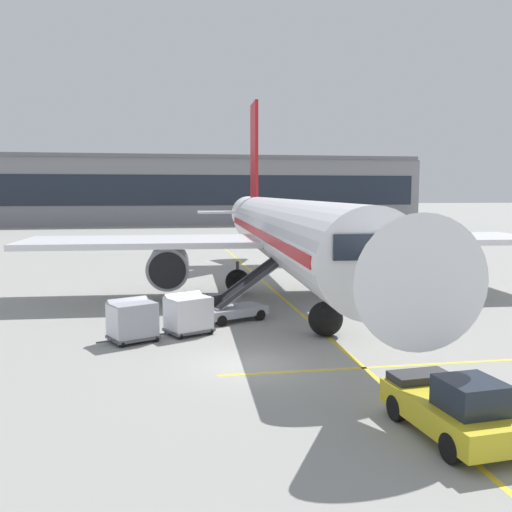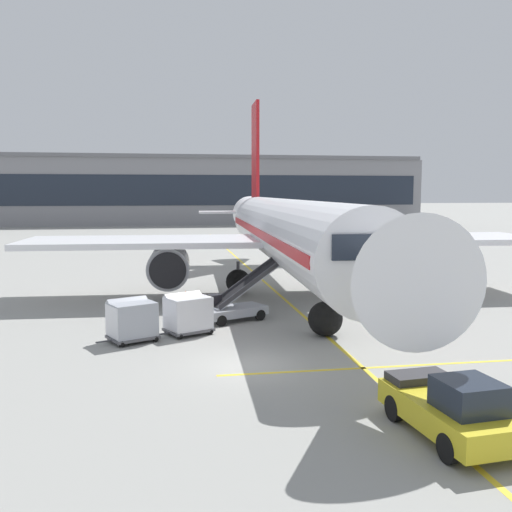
{
  "view_description": "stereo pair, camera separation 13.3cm",
  "coord_description": "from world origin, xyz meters",
  "px_view_note": "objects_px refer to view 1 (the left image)",
  "views": [
    {
      "loc": [
        -3.29,
        -21.16,
        6.68
      ],
      "look_at": [
        1.62,
        7.76,
        3.37
      ],
      "focal_mm": 39.95,
      "sensor_mm": 36.0,
      "label": 1
    },
    {
      "loc": [
        -3.16,
        -21.18,
        6.68
      ],
      "look_at": [
        1.62,
        7.76,
        3.37
      ],
      "focal_mm": 39.95,
      "sensor_mm": 36.0,
      "label": 2
    }
  ],
  "objects_px": {
    "pushback_tug": "(454,408)",
    "safety_cone_engine_keepout": "(185,296)",
    "baggage_cart_lead": "(188,313)",
    "baggage_cart_second": "(132,319)",
    "ground_crew_by_carts": "(180,316)",
    "safety_cone_wingtip": "(181,310)",
    "belt_loader": "(237,303)",
    "ground_crew_by_loader": "(210,311)",
    "parked_airplane": "(286,233)"
  },
  "relations": [
    {
      "from": "safety_cone_engine_keepout",
      "to": "baggage_cart_lead",
      "type": "bearing_deg",
      "value": -91.71
    },
    {
      "from": "ground_crew_by_carts",
      "to": "ground_crew_by_loader",
      "type": "bearing_deg",
      "value": 26.24
    },
    {
      "from": "belt_loader",
      "to": "pushback_tug",
      "type": "height_order",
      "value": "belt_loader"
    },
    {
      "from": "safety_cone_engine_keepout",
      "to": "ground_crew_by_carts",
      "type": "bearing_deg",
      "value": -94.15
    },
    {
      "from": "belt_loader",
      "to": "pushback_tug",
      "type": "distance_m",
      "value": 15.7
    },
    {
      "from": "belt_loader",
      "to": "ground_crew_by_carts",
      "type": "relative_size",
      "value": 2.96
    },
    {
      "from": "ground_crew_by_loader",
      "to": "ground_crew_by_carts",
      "type": "relative_size",
      "value": 1.0
    },
    {
      "from": "parked_airplane",
      "to": "ground_crew_by_carts",
      "type": "distance_m",
      "value": 12.36
    },
    {
      "from": "belt_loader",
      "to": "ground_crew_by_loader",
      "type": "xyz_separation_m",
      "value": [
        -1.63,
        -2.3,
        0.08
      ]
    },
    {
      "from": "baggage_cart_lead",
      "to": "safety_cone_engine_keepout",
      "type": "distance_m",
      "value": 8.17
    },
    {
      "from": "baggage_cart_lead",
      "to": "ground_crew_by_carts",
      "type": "distance_m",
      "value": 0.62
    },
    {
      "from": "parked_airplane",
      "to": "safety_cone_wingtip",
      "type": "bearing_deg",
      "value": -144.26
    },
    {
      "from": "parked_airplane",
      "to": "baggage_cart_second",
      "type": "height_order",
      "value": "parked_airplane"
    },
    {
      "from": "baggage_cart_lead",
      "to": "pushback_tug",
      "type": "relative_size",
      "value": 0.61
    },
    {
      "from": "ground_crew_by_loader",
      "to": "safety_cone_wingtip",
      "type": "height_order",
      "value": "ground_crew_by_loader"
    },
    {
      "from": "pushback_tug",
      "to": "safety_cone_engine_keepout",
      "type": "relative_size",
      "value": 6.8
    },
    {
      "from": "belt_loader",
      "to": "ground_crew_by_carts",
      "type": "distance_m",
      "value": 4.3
    },
    {
      "from": "baggage_cart_lead",
      "to": "ground_crew_by_loader",
      "type": "xyz_separation_m",
      "value": [
        1.05,
        0.22,
        -0.0
      ]
    },
    {
      "from": "safety_cone_wingtip",
      "to": "parked_airplane",
      "type": "bearing_deg",
      "value": 35.74
    },
    {
      "from": "belt_loader",
      "to": "ground_crew_by_loader",
      "type": "bearing_deg",
      "value": -125.23
    },
    {
      "from": "safety_cone_wingtip",
      "to": "ground_crew_by_carts",
      "type": "bearing_deg",
      "value": -92.94
    },
    {
      "from": "parked_airplane",
      "to": "baggage_cart_lead",
      "type": "xyz_separation_m",
      "value": [
        -6.78,
        -9.1,
        -3.07
      ]
    },
    {
      "from": "pushback_tug",
      "to": "ground_crew_by_carts",
      "type": "height_order",
      "value": "pushback_tug"
    },
    {
      "from": "ground_crew_by_carts",
      "to": "safety_cone_wingtip",
      "type": "distance_m",
      "value": 4.66
    },
    {
      "from": "ground_crew_by_loader",
      "to": "baggage_cart_lead",
      "type": "bearing_deg",
      "value": -168.19
    },
    {
      "from": "parked_airplane",
      "to": "ground_crew_by_carts",
      "type": "xyz_separation_m",
      "value": [
        -7.17,
        -9.59,
        -3.07
      ]
    },
    {
      "from": "belt_loader",
      "to": "baggage_cart_second",
      "type": "xyz_separation_m",
      "value": [
        -5.21,
        -3.46,
        0.08
      ]
    },
    {
      "from": "safety_cone_engine_keepout",
      "to": "safety_cone_wingtip",
      "type": "xyz_separation_m",
      "value": [
        -0.39,
        -4.02,
        -0.01
      ]
    },
    {
      "from": "pushback_tug",
      "to": "belt_loader",
      "type": "bearing_deg",
      "value": 104.41
    },
    {
      "from": "parked_airplane",
      "to": "pushback_tug",
      "type": "xyz_separation_m",
      "value": [
        -0.2,
        -21.79,
        -3.24
      ]
    },
    {
      "from": "safety_cone_engine_keepout",
      "to": "safety_cone_wingtip",
      "type": "relative_size",
      "value": 1.02
    },
    {
      "from": "safety_cone_engine_keepout",
      "to": "safety_cone_wingtip",
      "type": "bearing_deg",
      "value": -95.53
    },
    {
      "from": "baggage_cart_lead",
      "to": "safety_cone_engine_keepout",
      "type": "bearing_deg",
      "value": 88.29
    },
    {
      "from": "ground_crew_by_loader",
      "to": "parked_airplane",
      "type": "bearing_deg",
      "value": 57.17
    },
    {
      "from": "parked_airplane",
      "to": "baggage_cart_second",
      "type": "xyz_separation_m",
      "value": [
        -9.32,
        -10.05,
        -3.07
      ]
    },
    {
      "from": "baggage_cart_lead",
      "to": "baggage_cart_second",
      "type": "height_order",
      "value": "same"
    },
    {
      "from": "baggage_cart_lead",
      "to": "belt_loader",
      "type": "bearing_deg",
      "value": 43.29
    },
    {
      "from": "baggage_cart_second",
      "to": "pushback_tug",
      "type": "height_order",
      "value": "baggage_cart_second"
    },
    {
      "from": "baggage_cart_lead",
      "to": "safety_cone_wingtip",
      "type": "bearing_deg",
      "value": 92.04
    },
    {
      "from": "baggage_cart_second",
      "to": "pushback_tug",
      "type": "relative_size",
      "value": 0.61
    },
    {
      "from": "baggage_cart_lead",
      "to": "safety_cone_wingtip",
      "type": "xyz_separation_m",
      "value": [
        -0.15,
        4.12,
        -0.68
      ]
    },
    {
      "from": "baggage_cart_second",
      "to": "ground_crew_by_carts",
      "type": "height_order",
      "value": "baggage_cart_second"
    },
    {
      "from": "belt_loader",
      "to": "baggage_cart_second",
      "type": "relative_size",
      "value": 1.85
    },
    {
      "from": "ground_crew_by_carts",
      "to": "safety_cone_engine_keepout",
      "type": "bearing_deg",
      "value": 85.85
    },
    {
      "from": "pushback_tug",
      "to": "ground_crew_by_loader",
      "type": "bearing_deg",
      "value": 113.22
    },
    {
      "from": "parked_airplane",
      "to": "safety_cone_wingtip",
      "type": "relative_size",
      "value": 65.78
    },
    {
      "from": "belt_loader",
      "to": "safety_cone_wingtip",
      "type": "distance_m",
      "value": 3.3
    },
    {
      "from": "ground_crew_by_loader",
      "to": "baggage_cart_second",
      "type": "bearing_deg",
      "value": -162.05
    },
    {
      "from": "belt_loader",
      "to": "pushback_tug",
      "type": "bearing_deg",
      "value": -75.59
    },
    {
      "from": "baggage_cart_lead",
      "to": "ground_crew_by_loader",
      "type": "height_order",
      "value": "baggage_cart_lead"
    }
  ]
}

